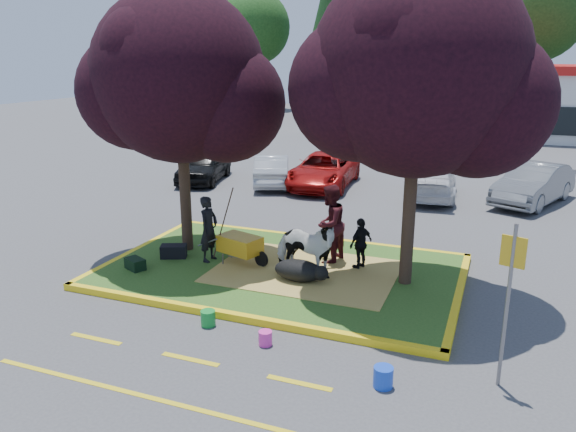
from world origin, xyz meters
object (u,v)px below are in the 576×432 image
(car_silver, at_px, (272,170))
(bucket_blue, at_px, (383,377))
(handler, at_px, (209,229))
(car_black, at_px, (204,165))
(sign_post, at_px, (509,288))
(bucket_green, at_px, (208,318))
(bucket_pink, at_px, (265,338))
(calf, at_px, (299,270))
(cow, at_px, (305,249))
(wheelbarrow, at_px, (240,245))

(car_silver, bearing_deg, bucket_blue, 98.89)
(handler, xyz_separation_m, car_black, (-4.97, 8.54, -0.29))
(handler, height_order, car_black, handler)
(car_black, bearing_deg, car_silver, -6.21)
(sign_post, bearing_deg, bucket_green, -163.85)
(handler, height_order, bucket_blue, handler)
(bucket_pink, height_order, bucket_blue, bucket_blue)
(sign_post, bearing_deg, car_black, 153.15)
(handler, height_order, bucket_pink, handler)
(sign_post, height_order, bucket_blue, sign_post)
(sign_post, distance_m, bucket_green, 5.50)
(bucket_pink, distance_m, car_silver, 12.97)
(calf, height_order, car_black, car_black)
(car_silver, bearing_deg, bucket_pink, 91.38)
(bucket_green, bearing_deg, car_black, 119.71)
(car_black, bearing_deg, bucket_blue, -63.20)
(bucket_blue, bearing_deg, handler, 144.37)
(handler, height_order, car_silver, handler)
(cow, distance_m, calf, 0.50)
(handler, xyz_separation_m, bucket_pink, (2.85, -3.12, -0.83))
(car_black, bearing_deg, handler, -72.56)
(cow, relative_size, bucket_pink, 6.05)
(calf, xyz_separation_m, sign_post, (4.31, -2.52, 1.27))
(cow, distance_m, bucket_pink, 3.02)
(wheelbarrow, height_order, sign_post, sign_post)
(handler, xyz_separation_m, bucket_blue, (5.11, -3.66, -0.79))
(cow, relative_size, wheelbarrow, 0.88)
(bucket_green, bearing_deg, calf, 67.79)
(calf, bearing_deg, car_silver, 129.31)
(calf, height_order, car_silver, car_silver)
(cow, height_order, car_black, cow)
(wheelbarrow, height_order, car_silver, car_silver)
(cow, height_order, wheelbarrow, cow)
(bucket_pink, relative_size, bucket_blue, 0.79)
(sign_post, bearing_deg, bucket_blue, -139.69)
(bucket_pink, bearing_deg, bucket_blue, -13.48)
(calf, relative_size, car_black, 0.29)
(calf, relative_size, sign_post, 0.42)
(bucket_green, bearing_deg, bucket_blue, -13.09)
(wheelbarrow, xyz_separation_m, car_silver, (-2.88, 8.79, -0.02))
(cow, bearing_deg, car_silver, 35.56)
(cow, height_order, car_silver, cow)
(wheelbarrow, distance_m, bucket_green, 3.03)
(handler, bearing_deg, car_silver, 17.59)
(cow, distance_m, bucket_blue, 4.35)
(cow, relative_size, car_black, 0.41)
(car_silver, bearing_deg, cow, 96.10)
(bucket_green, xyz_separation_m, car_silver, (-3.58, 11.70, 0.46))
(handler, relative_size, car_black, 0.41)
(bucket_blue, relative_size, car_silver, 0.09)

